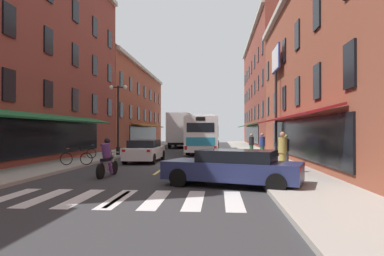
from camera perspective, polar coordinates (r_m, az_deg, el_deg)
The scene contains 20 objects.
ground_plane at distance 19.77m, azimuth -3.90°, elevation -6.33°, with size 34.80×80.00×0.10m, color #333335.
lane_centre_dashes at distance 19.52m, azimuth -4.01°, elevation -6.25°, with size 0.14×73.90×0.01m.
crosswalk_near at distance 10.07m, azimuth -12.44°, elevation -11.63°, with size 7.10×2.80×0.01m.
sidewalk_left at distance 21.43m, azimuth -19.79°, elevation -5.53°, with size 3.00×80.00×0.14m, color #A39E93.
sidewalk_right at distance 19.78m, azimuth 13.36°, elevation -5.96°, with size 3.00×80.00×0.14m, color #A39E93.
storefront_row_right at distance 20.78m, azimuth 29.57°, elevation 14.99°, with size 9.44×79.90×17.30m.
billboard_sign at distance 25.47m, azimuth 14.06°, elevation 9.12°, with size 0.40×2.77×7.96m.
transit_bus at distance 30.73m, azimuth 2.09°, elevation -1.02°, with size 2.68×11.85×3.22m.
box_truck at distance 39.92m, azimuth -1.84°, elevation -0.39°, with size 2.61×7.84×3.98m.
sedan_near at distance 21.48m, azimuth -7.98°, elevation -3.83°, with size 1.92×4.70×1.38m.
sedan_mid at distance 50.73m, azimuth -0.23°, elevation -1.96°, with size 1.90×4.32×1.34m.
sedan_far at distance 11.99m, azimuth 7.00°, elevation -6.64°, with size 5.08×3.23×1.28m.
motorcycle_rider at distance 14.79m, azimuth -14.19°, elevation -5.31°, with size 0.62×2.07×1.66m.
bicycle_near at distance 18.97m, azimuth -19.03°, elevation -4.87°, with size 1.70×0.48×0.91m.
bicycle_mid at distance 23.23m, azimuth -15.47°, elevation -4.08°, with size 1.71×0.48×0.91m.
pedestrian_near at distance 18.11m, azimuth 15.60°, elevation -3.51°, with size 0.50×0.49×1.63m.
pedestrian_mid at distance 24.78m, azimuth 10.06°, elevation -2.78°, with size 0.36×0.36×1.63m.
pedestrian_far at distance 15.18m, azimuth 15.13°, elevation -3.86°, with size 0.36×0.36×1.78m.
pedestrian_rear at distance 22.21m, azimuth 11.83°, elevation -2.95°, with size 0.36×0.36×1.69m.
street_lamp_twin at distance 26.20m, azimuth -12.44°, elevation 1.97°, with size 1.42×0.32×5.32m.
Camera 1 is at (2.88, -19.45, 1.94)m, focal length 31.41 mm.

